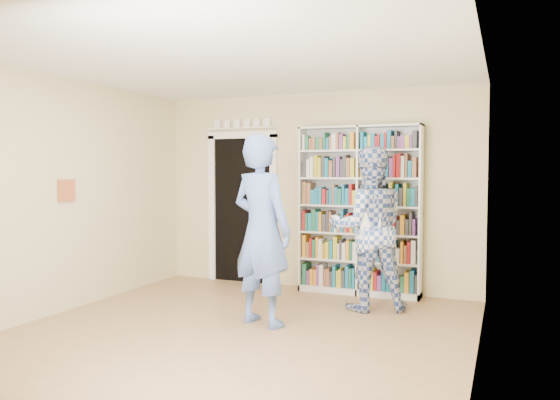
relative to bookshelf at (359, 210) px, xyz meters
The scene contains 11 objects.
floor 2.69m from the bookshelf, 106.23° to the right, with size 5.00×5.00×0.00m, color #936947.
ceiling 2.91m from the bookshelf, 106.23° to the right, with size 5.00×5.00×0.00m, color white.
wall_back 0.74m from the bookshelf, 167.14° to the left, with size 4.50×4.50×0.00m, color beige.
wall_left 3.76m from the bookshelf, 141.36° to the right, with size 5.00×5.00×0.00m, color beige.
wall_right 2.83m from the bookshelf, 56.23° to the right, with size 5.00×5.00×0.00m, color beige.
bookshelf is the anchor object (origin of this frame).
doorway 1.79m from the bookshelf, behind, with size 1.10×0.08×2.43m.
wall_art 3.63m from the bookshelf, 143.64° to the right, with size 0.03×0.25×0.25m, color brown.
man_blue 1.91m from the bookshelf, 107.95° to the right, with size 0.73×0.48×2.00m, color #506DB3.
man_plaid 0.83m from the bookshelf, 68.22° to the right, with size 0.93×0.72×1.91m, color #304A95.
paper_sheet 1.07m from the bookshelf, 69.05° to the right, with size 0.22×0.01×0.31m, color white.
Camera 1 is at (2.46, -4.66, 1.62)m, focal length 35.00 mm.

